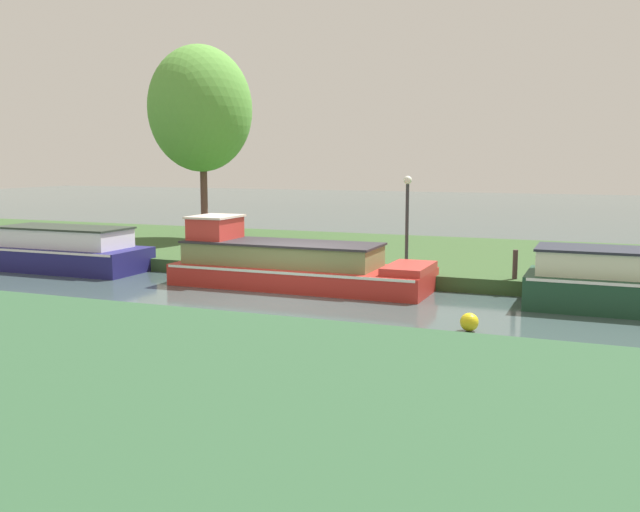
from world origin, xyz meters
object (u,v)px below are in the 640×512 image
Objects in this scene: red_barge at (291,265)px; navy_narrowboat at (62,251)px; lamp_post at (407,209)px; mooring_post_far at (515,264)px; willow_tree_left at (201,109)px; mooring_post_near at (254,250)px; channel_buoy at (469,322)px.

red_barge reaches higher than navy_narrowboat.
lamp_post reaches higher than mooring_post_far.
willow_tree_left is at bearing 136.04° from red_barge.
channel_buoy is (7.35, -4.61, -0.60)m from mooring_post_near.
willow_tree_left reaches higher than mooring_post_near.
willow_tree_left is (1.33, 6.52, 4.86)m from navy_narrowboat.
red_barge is at bearing -43.96° from willow_tree_left.
lamp_post is (9.53, -4.47, -3.38)m from willow_tree_left.
lamp_post is (10.86, 2.05, 1.48)m from navy_narrowboat.
willow_tree_left is 8.70m from mooring_post_near.
willow_tree_left is at bearing 133.11° from mooring_post_near.
mooring_post_near is (5.01, -5.35, -4.68)m from willow_tree_left.
mooring_post_far is (12.71, -5.35, -4.69)m from willow_tree_left.
red_barge reaches higher than mooring_post_near.
red_barge is at bearing -33.70° from mooring_post_near.
mooring_post_near is (6.34, 1.17, 0.18)m from navy_narrowboat.
navy_narrowboat is at bearing 165.87° from channel_buoy.
red_barge is 9.26× the size of mooring_post_near.
willow_tree_left is 19.59× the size of channel_buoy.
willow_tree_left is 11.06m from lamp_post.
mooring_post_far is at bearing 0.00° from mooring_post_near.
lamp_post is at bearing 36.53° from red_barge.
channel_buoy is (5.60, -3.45, -0.42)m from red_barge.
navy_narrowboat is 11.15m from lamp_post.
red_barge is 0.97× the size of willow_tree_left.
willow_tree_left is 9.73× the size of mooring_post_far.
mooring_post_far is at bearing 4.75° from navy_narrowboat.
lamp_post is at bearing 164.53° from mooring_post_far.
channel_buoy is at bearing -94.40° from mooring_post_far.
navy_narrowboat is 7.36× the size of mooring_post_near.
channel_buoy is at bearing -14.13° from navy_narrowboat.
red_barge is at bearing 148.38° from channel_buoy.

